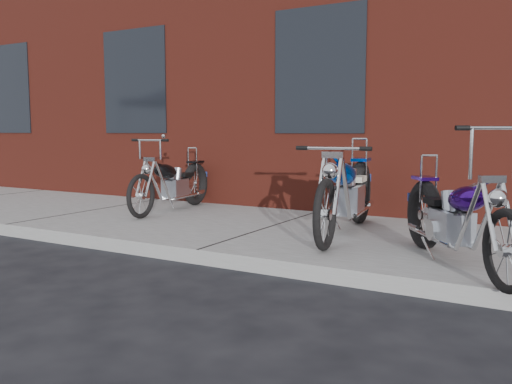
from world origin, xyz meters
The scene contains 6 objects.
ground centered at (0.00, 0.00, 0.00)m, with size 120.00×120.00×0.00m, color #2A2A2E.
sidewalk centered at (0.00, 1.50, 0.07)m, with size 22.00×3.00×0.15m, color slate.
building_brick centered at (0.00, 8.00, 4.00)m, with size 22.00×10.00×8.00m, color maroon.
chopper_purple centered at (2.35, 0.60, 0.54)m, with size 1.32×1.84×1.22m.
chopper_blue centered at (0.99, 1.54, 0.60)m, with size 0.64×2.49×1.09m.
chopper_third centered at (-1.91, 2.02, 0.53)m, with size 0.52×2.11×1.08m.
Camera 1 is at (3.15, -4.31, 1.32)m, focal length 38.00 mm.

